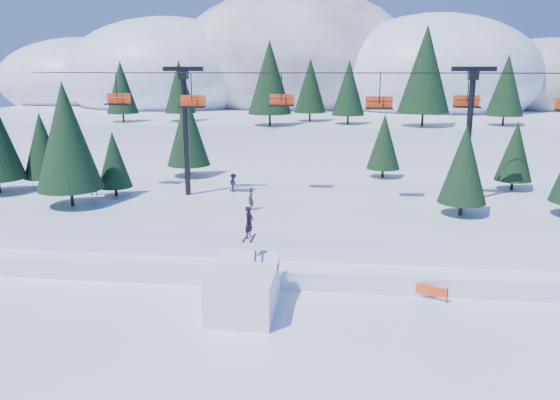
# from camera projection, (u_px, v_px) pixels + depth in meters

# --- Properties ---
(ground) EXTENTS (160.00, 160.00, 0.00)m
(ground) POSITION_uv_depth(u_px,v_px,m) (264.00, 329.00, 27.17)
(ground) COLOR white
(ground) RESTS_ON ground
(mid_shelf) EXTENTS (70.00, 22.00, 2.50)m
(mid_shelf) POSITION_uv_depth(u_px,v_px,m) (297.00, 213.00, 44.23)
(mid_shelf) COLOR white
(mid_shelf) RESTS_ON ground
(berm) EXTENTS (70.00, 6.00, 1.10)m
(berm) POSITION_uv_depth(u_px,v_px,m) (282.00, 263.00, 34.75)
(berm) COLOR white
(berm) RESTS_ON ground
(mountain_ridge) EXTENTS (119.00, 60.71, 26.46)m
(mountain_ridge) POSITION_uv_depth(u_px,v_px,m) (297.00, 85.00, 96.21)
(mountain_ridge) COLOR white
(mountain_ridge) RESTS_ON ground
(jump_kicker) EXTENTS (3.37, 4.60, 5.47)m
(jump_kicker) POSITION_uv_depth(u_px,v_px,m) (243.00, 290.00, 28.77)
(jump_kicker) COLOR white
(jump_kicker) RESTS_ON ground
(chairlift) EXTENTS (46.00, 3.21, 10.28)m
(chairlift) POSITION_uv_depth(u_px,v_px,m) (325.00, 112.00, 42.13)
(chairlift) COLOR black
(chairlift) RESTS_ON mid_shelf
(conifer_stand) EXTENTS (62.24, 17.97, 9.28)m
(conifer_stand) POSITION_uv_depth(u_px,v_px,m) (297.00, 143.00, 43.34)
(conifer_stand) COLOR black
(conifer_stand) RESTS_ON mid_shelf
(distant_skiers) EXTENTS (30.54, 8.31, 1.68)m
(distant_skiers) POSITION_uv_depth(u_px,v_px,m) (253.00, 186.00, 44.51)
(distant_skiers) COLOR #41311E
(distant_skiers) RESTS_ON mid_shelf
(banner_near) EXTENTS (2.61, 1.21, 0.90)m
(banner_near) POSITION_uv_depth(u_px,v_px,m) (422.00, 289.00, 30.76)
(banner_near) COLOR black
(banner_near) RESTS_ON ground
(banner_far) EXTENTS (2.62, 1.18, 0.90)m
(banner_far) POSITION_uv_depth(u_px,v_px,m) (437.00, 278.00, 32.44)
(banner_far) COLOR black
(banner_far) RESTS_ON ground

